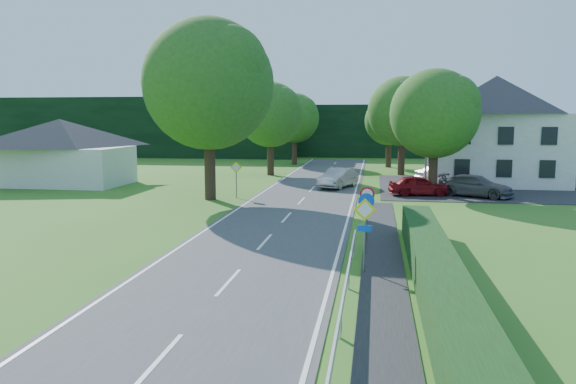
% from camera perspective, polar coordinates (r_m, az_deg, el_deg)
% --- Properties ---
extents(ground, '(160.00, 160.00, 0.00)m').
position_cam_1_polar(ground, '(13.14, -13.07, -16.54)').
color(ground, '#2A621C').
rests_on(ground, ground).
extents(road, '(7.00, 80.00, 0.04)m').
position_cam_1_polar(road, '(31.88, 0.42, -1.99)').
color(road, '#3E3F41').
rests_on(road, ground).
extents(footpath, '(1.50, 44.00, 0.04)m').
position_cam_1_polar(footpath, '(14.13, 9.90, -14.59)').
color(footpath, black).
rests_on(footpath, ground).
extents(parking_pad, '(14.00, 16.00, 0.04)m').
position_cam_1_polar(parking_pad, '(45.02, 18.25, 0.44)').
color(parking_pad, black).
rests_on(parking_pad, ground).
extents(line_edge_left, '(0.12, 80.00, 0.01)m').
position_cam_1_polar(line_edge_left, '(32.50, -5.26, -1.79)').
color(line_edge_left, white).
rests_on(line_edge_left, road).
extents(line_edge_right, '(0.12, 80.00, 0.01)m').
position_cam_1_polar(line_edge_right, '(31.57, 6.27, -2.09)').
color(line_edge_right, white).
rests_on(line_edge_right, road).
extents(line_centre, '(0.12, 80.00, 0.01)m').
position_cam_1_polar(line_centre, '(31.87, 0.42, -1.95)').
color(line_centre, white).
rests_on(line_centre, road).
extents(guardrail, '(0.12, 26.00, 0.69)m').
position_cam_1_polar(guardrail, '(11.28, 4.30, -18.65)').
color(guardrail, white).
rests_on(guardrail, ground).
extents(hedge_right, '(1.20, 30.00, 1.30)m').
position_cam_1_polar(hedge_right, '(12.18, 17.71, -15.36)').
color(hedge_right, black).
rests_on(hedge_right, ground).
extents(tree_main, '(9.40, 9.40, 11.64)m').
position_cam_1_polar(tree_main, '(36.66, -8.04, 8.29)').
color(tree_main, '#215519').
rests_on(tree_main, ground).
extents(tree_left_far, '(7.00, 7.00, 8.58)m').
position_cam_1_polar(tree_left_far, '(52.00, -1.80, 6.45)').
color(tree_left_far, '#215519').
rests_on(tree_left_far, ground).
extents(tree_right_far, '(7.40, 7.40, 9.09)m').
position_cam_1_polar(tree_right_far, '(53.15, 11.52, 6.60)').
color(tree_right_far, '#215519').
rests_on(tree_right_far, ground).
extents(tree_left_back, '(6.60, 6.60, 8.07)m').
position_cam_1_polar(tree_left_back, '(63.76, 0.65, 6.43)').
color(tree_left_back, '#215519').
rests_on(tree_left_back, ground).
extents(tree_right_back, '(6.20, 6.20, 7.56)m').
position_cam_1_polar(tree_right_back, '(61.13, 10.22, 6.02)').
color(tree_right_back, '#215519').
rests_on(tree_right_back, ground).
extents(tree_right_mid, '(7.00, 7.00, 8.58)m').
position_cam_1_polar(tree_right_mid, '(39.30, 14.62, 5.83)').
color(tree_right_mid, '#215519').
rests_on(tree_right_mid, ground).
extents(treeline_left, '(44.00, 6.00, 8.00)m').
position_cam_1_polar(treeline_left, '(80.05, -15.27, 6.38)').
color(treeline_left, black).
rests_on(treeline_left, ground).
extents(treeline_right, '(30.00, 5.00, 7.00)m').
position_cam_1_polar(treeline_right, '(77.19, 11.45, 6.09)').
color(treeline_right, black).
rests_on(treeline_right, ground).
extents(bungalow_left, '(11.00, 6.50, 5.20)m').
position_cam_1_polar(bungalow_left, '(47.97, -22.07, 3.91)').
color(bungalow_left, beige).
rests_on(bungalow_left, ground).
extents(house_white, '(10.60, 8.40, 8.60)m').
position_cam_1_polar(house_white, '(48.03, 20.25, 6.03)').
color(house_white, silver).
rests_on(house_white, ground).
extents(streetlight, '(2.03, 0.18, 8.00)m').
position_cam_1_polar(streetlight, '(41.24, 13.75, 6.18)').
color(streetlight, slate).
rests_on(streetlight, ground).
extents(sign_priority_right, '(0.78, 0.09, 2.59)m').
position_cam_1_polar(sign_priority_right, '(19.40, 7.80, -2.97)').
color(sign_priority_right, slate).
rests_on(sign_priority_right, ground).
extents(sign_roundabout, '(0.64, 0.08, 2.37)m').
position_cam_1_polar(sign_roundabout, '(22.37, 7.95, -1.88)').
color(sign_roundabout, slate).
rests_on(sign_roundabout, ground).
extents(sign_speed_limit, '(0.64, 0.11, 2.37)m').
position_cam_1_polar(sign_speed_limit, '(24.33, 8.04, -0.90)').
color(sign_speed_limit, slate).
rests_on(sign_speed_limit, ground).
extents(sign_priority_left, '(0.78, 0.09, 2.44)m').
position_cam_1_polar(sign_priority_left, '(37.38, -5.29, 2.02)').
color(sign_priority_left, slate).
rests_on(sign_priority_left, ground).
extents(moving_car, '(3.00, 4.77, 1.48)m').
position_cam_1_polar(moving_car, '(42.56, 5.11, 1.43)').
color(moving_car, '#9D9CA0').
rests_on(moving_car, road).
extents(motorcycle, '(0.82, 1.96, 1.01)m').
position_cam_1_polar(motorcycle, '(44.94, 4.97, 1.45)').
color(motorcycle, black).
rests_on(motorcycle, road).
extents(parked_car_red, '(4.22, 2.22, 1.37)m').
position_cam_1_polar(parked_car_red, '(39.27, 13.12, 0.66)').
color(parked_car_red, maroon).
rests_on(parked_car_red, parking_pad).
extents(parked_car_silver_a, '(4.96, 2.88, 1.55)m').
position_cam_1_polar(parked_car_silver_a, '(45.97, 15.77, 1.67)').
color(parked_car_silver_a, '#BCBDC1').
rests_on(parked_car_silver_a, parking_pad).
extents(parked_car_grey, '(5.32, 4.13, 1.44)m').
position_cam_1_polar(parked_car_grey, '(39.74, 18.49, 0.60)').
color(parked_car_grey, '#4F4F54').
rests_on(parked_car_grey, parking_pad).
extents(parked_car_silver_b, '(5.94, 3.22, 1.58)m').
position_cam_1_polar(parked_car_silver_b, '(47.16, 24.93, 1.41)').
color(parked_car_silver_b, '#BBBCC3').
rests_on(parked_car_silver_b, parking_pad).
extents(parasol, '(3.11, 3.14, 2.18)m').
position_cam_1_polar(parasol, '(47.00, 18.90, 2.06)').
color(parasol, '#B2370E').
rests_on(parasol, parking_pad).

